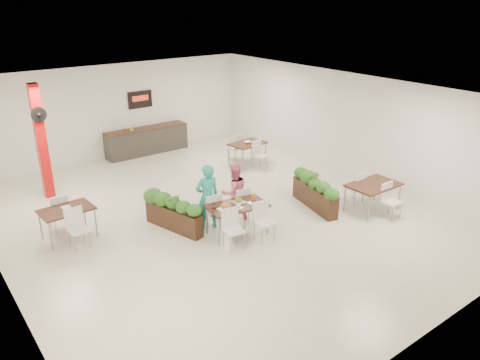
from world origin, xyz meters
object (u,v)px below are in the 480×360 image
Objects in this scene: main_table at (237,209)px; planter_left at (173,211)px; diner_man at (207,197)px; diner_woman at (234,192)px; red_column at (41,141)px; side_table_a at (67,214)px; side_table_b at (248,146)px; side_table_c at (373,188)px; service_counter at (147,140)px; planter_right at (315,190)px.

planter_left is (-1.08, 1.10, -0.14)m from main_table.
diner_man reaches higher than diner_woman.
red_column reaches higher than diner_woman.
side_table_a is at bearing -97.33° from red_column.
side_table_c is (0.39, -4.84, 0.01)m from side_table_b.
diner_man is at bearing 8.78° from diner_woman.
red_column is 8.99m from side_table_c.
service_counter reaches higher than diner_man.
planter_right is 6.24m from side_table_a.
red_column is 5.86m from main_table.
side_table_b is at bearing -123.77° from diner_woman.
diner_man is 0.95× the size of planter_left.
side_table_c is at bearing 160.09° from diner_woman.
service_counter reaches higher than diner_woman.
diner_woman is (-0.69, -6.20, 0.26)m from service_counter.
side_table_a is 1.01× the size of side_table_c.
planter_left is at bearing -8.00° from diner_woman.
service_counter is 8.36m from side_table_c.
diner_man is at bearing 166.20° from planter_right.
main_table is 1.08× the size of diner_man.
diner_man is at bearing -31.46° from side_table_a.
diner_woman is 2.27m from planter_right.
side_table_a is 0.99× the size of side_table_b.
main_table and side_table_c have the same top height.
diner_man is (2.51, -4.34, -0.82)m from red_column.
diner_man is (-1.49, -6.20, 0.33)m from service_counter.
side_table_a is (-3.67, 1.54, -0.12)m from diner_woman.
diner_woman is at bearing 161.36° from planter_right.
diner_man is 0.89m from planter_left.
main_table is at bearing 178.46° from planter_right.
side_table_c is at bearing -43.07° from red_column.
planter_right is 1.12× the size of side_table_b.
side_table_c is at bearing -72.39° from service_counter.
main_table is 0.78m from diner_woman.
diner_woman is 0.86× the size of planter_left.
side_table_c is (6.53, -6.10, -1.00)m from red_column.
side_table_b is 1.02× the size of side_table_c.
main_table is 3.93m from side_table_a.
side_table_b is (0.69, 3.81, 0.13)m from planter_right.
diner_man is 3.26m from side_table_a.
side_table_c is at bearing -25.15° from planter_left.
planter_right is (2.14, -0.72, -0.25)m from diner_woman.
red_column is 1.97× the size of side_table_c.
main_table is 4.95m from side_table_b.
diner_woman is at bearing -16.78° from planter_left.
main_table is 2.56m from planter_right.
planter_left is at bearing 155.34° from side_table_c.
main_table is at bearing -59.86° from red_column.
side_table_a is at bearing -13.99° from diner_woman.
diner_man is at bearing -103.49° from service_counter.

